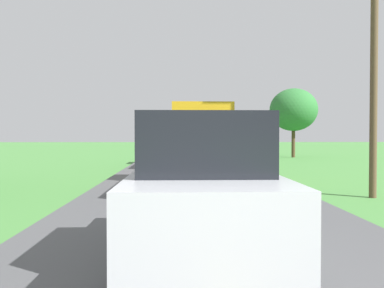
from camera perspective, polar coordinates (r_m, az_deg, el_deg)
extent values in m
cube|color=#2D2D30|center=(12.20, 1.93, -3.74)|extent=(0.90, 5.51, 0.24)
cube|color=brown|center=(12.19, 1.93, -2.80)|extent=(2.30, 5.80, 0.20)
cube|color=gold|center=(14.10, 1.40, 2.02)|extent=(2.10, 1.90, 1.90)
cube|color=black|center=(15.06, 1.19, 3.24)|extent=(1.78, 0.02, 0.76)
cube|color=#2D517F|center=(11.16, -3.42, 0.17)|extent=(0.08, 3.85, 1.10)
cube|color=#2D517F|center=(11.32, 7.88, 0.17)|extent=(0.08, 3.85, 1.10)
cube|color=#2D517F|center=(9.31, 3.12, -0.05)|extent=(2.30, 0.08, 1.10)
cube|color=#2D517F|center=(13.06, 1.66, 0.33)|extent=(2.30, 0.08, 1.10)
cylinder|color=black|center=(13.98, -2.88, -3.51)|extent=(0.28, 1.00, 1.00)
cylinder|color=black|center=(14.10, 5.70, -3.47)|extent=(0.28, 1.00, 1.00)
cylinder|color=black|center=(10.60, -3.18, -5.04)|extent=(0.28, 1.00, 1.00)
cylinder|color=black|center=(10.76, 8.12, -4.96)|extent=(0.28, 1.00, 1.00)
ellipsoid|color=#7EB923|center=(10.92, 4.92, -0.25)|extent=(0.58, 0.57, 0.48)
ellipsoid|color=#7BBE2E|center=(11.01, -2.19, 1.46)|extent=(0.51, 0.51, 0.37)
ellipsoid|color=#79A92B|center=(10.39, 6.40, -0.41)|extent=(0.58, 0.60, 0.42)
ellipsoid|color=#81B02A|center=(10.25, 5.58, 1.75)|extent=(0.53, 0.68, 0.48)
ellipsoid|color=#7AAF38|center=(11.90, 1.84, -1.69)|extent=(0.49, 0.62, 0.39)
ellipsoid|color=#77BD33|center=(10.77, 1.10, 0.06)|extent=(0.53, 0.54, 0.50)
ellipsoid|color=#7EBC25|center=(11.32, 4.72, -1.50)|extent=(0.40, 0.37, 0.45)
ellipsoid|color=#7CAE39|center=(11.39, -0.40, 0.09)|extent=(0.44, 0.46, 0.48)
cube|color=#2D2D30|center=(21.29, -0.77, -1.60)|extent=(0.90, 5.51, 0.24)
cube|color=brown|center=(21.28, -0.77, -1.06)|extent=(2.30, 5.80, 0.20)
cube|color=#197A4C|center=(23.21, -0.87, 1.73)|extent=(2.10, 1.90, 1.90)
cube|color=black|center=(24.17, -0.91, 2.50)|extent=(1.78, 0.02, 0.76)
cube|color=brown|center=(20.30, -3.85, 0.66)|extent=(0.08, 3.85, 1.10)
cube|color=brown|center=(20.34, 2.42, 0.66)|extent=(0.08, 3.85, 1.10)
cube|color=brown|center=(18.41, -0.59, 0.60)|extent=(2.30, 0.08, 1.10)
cube|color=brown|center=(22.17, -0.82, 0.72)|extent=(2.30, 0.08, 1.10)
cylinder|color=black|center=(23.10, -3.46, -1.62)|extent=(0.28, 1.00, 1.00)
cylinder|color=black|center=(23.13, 1.74, -1.62)|extent=(0.28, 1.00, 1.00)
cylinder|color=black|center=(19.71, -3.73, -2.12)|extent=(0.28, 1.00, 1.00)
cylinder|color=black|center=(19.75, 2.38, -2.11)|extent=(0.28, 1.00, 1.00)
ellipsoid|color=#84A939|center=(19.99, 1.34, 1.38)|extent=(0.50, 0.47, 0.40)
ellipsoid|color=#7EB227|center=(21.35, -0.50, 0.66)|extent=(0.54, 0.64, 0.40)
ellipsoid|color=#82C12A|center=(19.20, -2.88, 0.41)|extent=(0.53, 0.57, 0.50)
ellipsoid|color=#86B628|center=(20.55, -0.06, -0.31)|extent=(0.60, 0.62, 0.42)
ellipsoid|color=#80B629|center=(19.69, -1.69, 0.45)|extent=(0.58, 0.74, 0.46)
ellipsoid|color=#71C029|center=(19.08, -0.21, 1.48)|extent=(0.42, 0.39, 0.38)
ellipsoid|color=#72BB2C|center=(21.39, -1.49, 1.50)|extent=(0.40, 0.44, 0.46)
ellipsoid|color=#7BAE37|center=(18.87, -0.26, 0.38)|extent=(0.59, 0.61, 0.51)
ellipsoid|color=#87B328|center=(19.61, 1.17, 0.48)|extent=(0.44, 0.48, 0.47)
cylinder|color=brown|center=(12.20, 24.86, 9.87)|extent=(0.20, 0.20, 7.19)
cylinder|color=#4C3823|center=(32.09, 14.47, 0.14)|extent=(0.28, 0.28, 2.27)
ellipsoid|color=#2D7033|center=(32.15, 14.50, 4.83)|extent=(3.73, 3.73, 3.36)
cube|color=#B7BABF|center=(5.21, 1.24, -8.11)|extent=(1.70, 4.10, 0.80)
cube|color=black|center=(4.94, 1.38, 0.13)|extent=(1.44, 2.05, 0.70)
cylinder|color=black|center=(6.56, -6.24, -10.56)|extent=(0.20, 0.64, 0.64)
cylinder|color=black|center=(6.63, 7.39, -10.45)|extent=(0.20, 0.64, 0.64)
cylinder|color=black|center=(4.12, -9.02, -17.81)|extent=(0.20, 0.64, 0.64)
cylinder|color=black|center=(4.22, 13.26, -17.33)|extent=(0.20, 0.64, 0.64)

